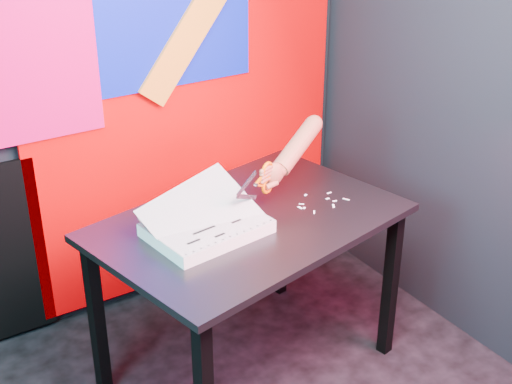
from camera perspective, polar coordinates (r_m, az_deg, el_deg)
room at (r=1.76m, az=-2.56°, el=1.63°), size 3.01×3.01×2.71m
backdrop at (r=3.18m, az=-14.93°, el=4.68°), size 2.88×0.05×2.08m
work_table at (r=2.84m, az=-0.56°, el=-3.79°), size 1.31×1.00×0.75m
printout_stack at (r=2.68m, az=-3.96°, el=-2.84°), size 0.47×0.36×0.22m
scissors at (r=2.79m, az=0.72°, el=1.02°), size 0.22×0.10×0.14m
hand_forearm at (r=2.92m, az=3.04°, el=3.38°), size 0.39×0.19×0.20m
paper_clippings at (r=2.92m, az=5.17°, el=-0.86°), size 0.22×0.16×0.00m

